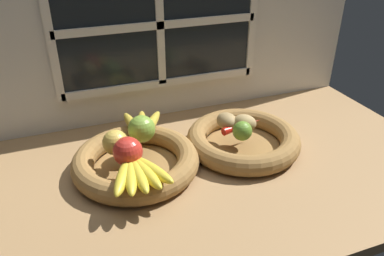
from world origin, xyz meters
TOP-DOWN VIEW (x-y plane):
  - ground_plane at (0.00, 0.00)cm, footprint 140.00×90.00cm
  - back_wall at (0.00, 29.77)cm, footprint 140.00×4.60cm
  - fruit_bowl_left at (-16.20, -0.90)cm, footprint 33.98×33.98cm
  - fruit_bowl_right at (15.82, -0.90)cm, footprint 33.23×33.23cm
  - apple_golden_left at (-20.94, 0.33)cm, footprint 6.67×6.67cm
  - apple_green_back at (-13.02, 3.86)cm, footprint 7.51×7.51cm
  - apple_red_front at (-18.94, -5.93)cm, footprint 7.43×7.43cm
  - banana_bunch_front at (-18.16, -12.32)cm, footprint 15.83×16.97cm
  - banana_bunch_back at (-11.57, 10.01)cm, footprint 12.60×17.75cm
  - potato_oblong at (11.83, 2.21)cm, footprint 6.58×7.75cm
  - potato_large at (15.82, -0.90)cm, footprint 8.73×8.46cm
  - lime_near at (12.95, -5.21)cm, footprint 5.46×5.46cm
  - chili_pepper at (15.80, -0.46)cm, footprint 13.86×5.02cm

SIDE VIEW (x-z plane):
  - ground_plane at x=0.00cm, z-range -3.00..0.00cm
  - fruit_bowl_left at x=-16.20cm, z-range -0.18..5.72cm
  - fruit_bowl_right at x=15.82cm, z-range -0.18..5.72cm
  - chili_pepper at x=15.80cm, z-range 5.89..8.21cm
  - banana_bunch_back at x=-11.57cm, z-range 5.89..8.70cm
  - banana_bunch_front at x=-18.16cm, z-range 5.89..8.98cm
  - potato_oblong at x=11.83cm, z-range 5.89..10.50cm
  - potato_large at x=15.82cm, z-range 5.89..10.84cm
  - lime_near at x=12.95cm, z-range 5.89..11.35cm
  - apple_golden_left at x=-20.94cm, z-range 5.89..12.57cm
  - apple_red_front at x=-18.94cm, z-range 5.89..13.32cm
  - apple_green_back at x=-13.02cm, z-range 5.89..13.40cm
  - back_wall at x=0.00cm, z-range 0.38..55.38cm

